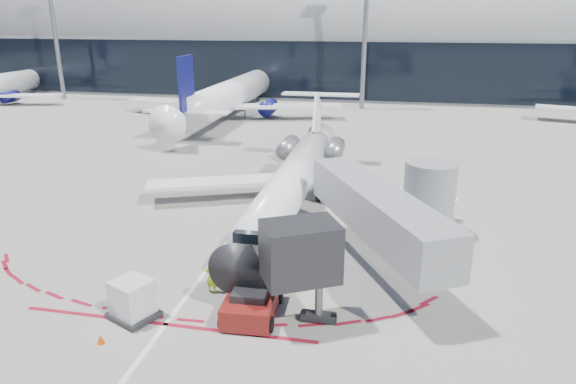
% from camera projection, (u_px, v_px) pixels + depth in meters
% --- Properties ---
extents(ground, '(260.00, 260.00, 0.00)m').
position_uv_depth(ground, '(238.00, 227.00, 33.88)').
color(ground, slate).
rests_on(ground, ground).
extents(apron_centerline, '(0.25, 40.00, 0.01)m').
position_uv_depth(apron_centerline, '(247.00, 216.00, 35.74)').
color(apron_centerline, silver).
rests_on(apron_centerline, ground).
extents(apron_stop_bar, '(14.00, 0.25, 0.01)m').
position_uv_depth(apron_stop_bar, '(166.00, 324.00, 23.22)').
color(apron_stop_bar, maroon).
rests_on(apron_stop_bar, ground).
extents(terminal_building, '(150.00, 24.15, 24.00)m').
position_uv_depth(terminal_building, '(342.00, 44.00, 91.36)').
color(terminal_building, gray).
rests_on(terminal_building, ground).
extents(jet_bridge, '(10.03, 15.20, 4.90)m').
position_uv_depth(jet_bridge, '(392.00, 212.00, 28.28)').
color(jet_bridge, gray).
rests_on(jet_bridge, ground).
extents(light_mast_west, '(0.70, 0.70, 25.00)m').
position_uv_depth(light_mast_west, '(53.00, 21.00, 82.75)').
color(light_mast_west, slate).
rests_on(light_mast_west, ground).
extents(light_mast_centre, '(0.70, 0.70, 25.00)m').
position_uv_depth(light_mast_centre, '(365.00, 22.00, 73.40)').
color(light_mast_centre, slate).
rests_on(light_mast_centre, ground).
extents(regional_jet, '(22.69, 27.98, 7.01)m').
position_uv_depth(regional_jet, '(295.00, 176.00, 36.86)').
color(regional_jet, white).
rests_on(regional_jet, ground).
extents(pushback_tug, '(2.59, 5.76, 1.48)m').
position_uv_depth(pushback_tug, '(252.00, 302.00, 23.77)').
color(pushback_tug, '#5A110C').
rests_on(pushback_tug, ground).
extents(ramp_worker, '(0.66, 0.46, 1.74)m').
position_uv_depth(ramp_worker, '(212.00, 277.00, 25.67)').
color(ramp_worker, '#C8F019').
rests_on(ramp_worker, ground).
extents(uld_container, '(2.56, 2.41, 1.91)m').
position_uv_depth(uld_container, '(132.00, 300.00, 23.42)').
color(uld_container, black).
rests_on(uld_container, ground).
extents(safety_cone_right, '(0.31, 0.31, 0.43)m').
position_uv_depth(safety_cone_right, '(101.00, 339.00, 21.79)').
color(safety_cone_right, red).
rests_on(safety_cone_right, ground).
extents(bg_airliner_1, '(35.91, 38.02, 11.62)m').
position_uv_depth(bg_airliner_1, '(230.00, 74.00, 69.56)').
color(bg_airliner_1, white).
rests_on(bg_airliner_1, ground).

